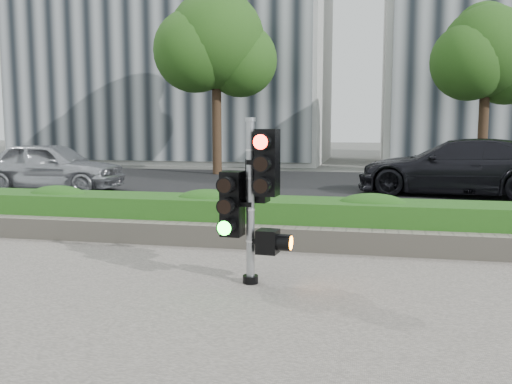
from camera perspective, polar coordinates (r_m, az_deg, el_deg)
ground at (r=6.54m, az=-1.44°, el=-9.86°), size 120.00×120.00×0.00m
sidewalk at (r=4.30m, az=-9.68°, el=-18.97°), size 16.00×11.00×0.03m
road at (r=16.26m, az=6.81°, el=0.23°), size 60.00×13.00×0.02m
curb at (r=9.53m, az=3.00°, el=-4.15°), size 60.00×0.25×0.12m
stone_wall at (r=8.29m, az=1.63°, el=-4.82°), size 12.00×0.32×0.34m
hedge at (r=8.89m, az=2.40°, el=-2.91°), size 12.00×1.00×0.68m
building_left at (r=31.42m, az=-7.96°, el=17.13°), size 16.00×9.00×15.00m
tree_left at (r=21.72m, az=-4.21°, el=15.25°), size 4.61×4.03×7.34m
tree_right at (r=22.16m, az=23.05°, el=13.09°), size 4.10×3.58×6.53m
traffic_signal at (r=6.34m, az=-0.29°, el=-0.09°), size 0.69×0.52×1.96m
car_silver at (r=16.87m, az=-20.78°, el=2.55°), size 4.26×1.85×1.43m
car_dark at (r=15.68m, az=20.52°, el=2.48°), size 5.66×3.17×1.55m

